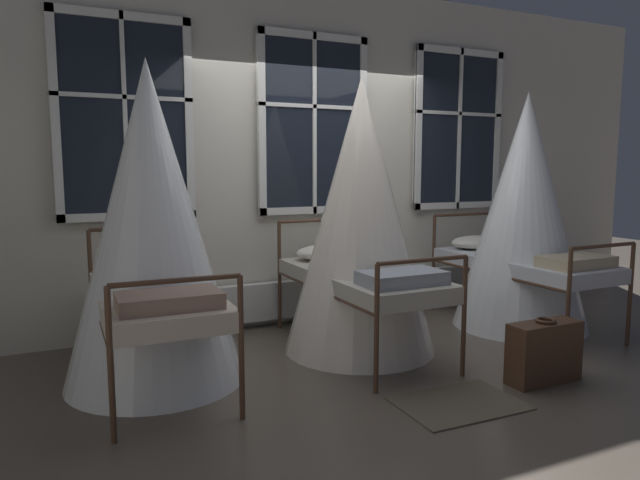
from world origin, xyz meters
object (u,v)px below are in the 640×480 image
object	(u,v)px
cot_first	(151,228)
cot_second	(360,220)
cot_third	(523,215)
suitcase_dark	(544,352)

from	to	relation	value
cot_first	cot_second	bearing A→B (deg)	-89.55
cot_third	suitcase_dark	distance (m)	1.76
cot_third	suitcase_dark	bearing A→B (deg)	141.46
cot_second	suitcase_dark	bearing A→B (deg)	-146.42
suitcase_dark	cot_first	bearing A→B (deg)	153.72
cot_first	cot_third	distance (m)	3.46
cot_second	cot_first	bearing A→B (deg)	89.53
cot_first	cot_second	xyz separation A→B (m)	(1.69, 0.01, -0.01)
cot_first	cot_third	bearing A→B (deg)	-89.99
cot_second	suitcase_dark	world-z (taller)	cot_second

